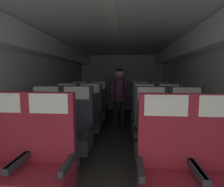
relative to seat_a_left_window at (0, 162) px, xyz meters
The scene contains 19 objects.
ground 2.17m from the seat_a_left_window, 59.53° to the left, with size 3.42×7.01×0.02m, color #3D3833.
fuselage_shell 2.57m from the seat_a_left_window, 62.73° to the left, with size 3.30×6.66×2.20m.
seat_a_left_window is the anchor object (origin of this frame).
seat_a_left_aisle 0.50m from the seat_a_left_window, ahead, with size 0.53×0.46×1.21m.
seat_a_right_aisle 2.14m from the seat_a_left_window, ahead, with size 0.53×0.46×1.21m.
seat_a_right_window 1.64m from the seat_a_left_window, ahead, with size 0.53×0.46×1.21m.
seat_b_left_window 0.96m from the seat_a_left_window, 90.21° to the left, with size 0.53×0.46×1.21m.
seat_b_left_aisle 1.10m from the seat_a_left_window, 63.57° to the left, with size 0.53×0.46×1.21m.
seat_b_right_aisle 2.36m from the seat_a_left_window, 23.93° to the left, with size 0.53×0.46×1.21m.
seat_b_right_window 1.90m from the seat_a_left_window, 30.29° to the left, with size 0.53×0.46×1.21m.
seat_c_left_window 1.93m from the seat_a_left_window, 90.15° to the left, with size 0.53×0.46×1.21m.
seat_c_left_aisle 1.99m from the seat_a_left_window, 75.84° to the left, with size 0.53×0.46×1.21m.
seat_c_right_aisle 2.89m from the seat_a_left_window, 42.27° to the left, with size 0.53×0.46×1.21m.
seat_c_right_window 2.55m from the seat_a_left_window, 49.97° to the left, with size 0.53×0.46×1.21m.
seat_d_left_window 2.92m from the seat_a_left_window, 90.13° to the left, with size 0.53×0.46×1.21m.
seat_d_left_aisle 2.94m from the seat_a_left_window, 80.39° to the left, with size 0.53×0.46×1.21m.
seat_d_right_aisle 3.61m from the seat_a_left_window, 53.60° to the left, with size 0.53×0.46×1.21m.
seat_d_right_window 3.35m from the seat_a_left_window, 60.65° to the left, with size 0.53×0.46×1.21m.
flight_attendant 2.95m from the seat_a_left_window, 68.07° to the left, with size 0.43×0.28×1.54m.
Camera 1 is at (0.20, -0.04, 1.39)m, focal length 27.23 mm.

